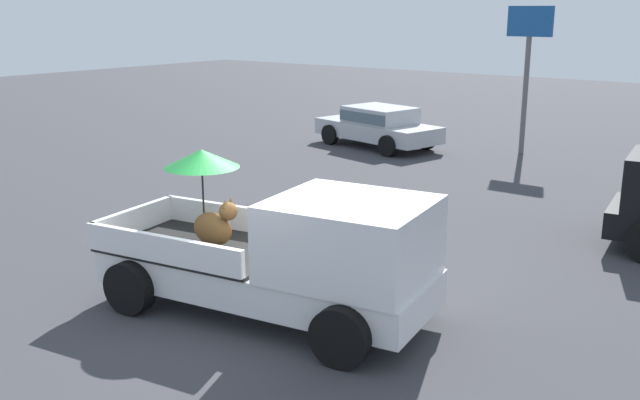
# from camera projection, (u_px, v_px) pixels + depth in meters

# --- Properties ---
(ground_plane) EXTENTS (80.00, 80.00, 0.00)m
(ground_plane) POSITION_uv_depth(u_px,v_px,m) (266.00, 312.00, 10.84)
(ground_plane) COLOR #38383D
(pickup_truck_main) EXTENTS (5.28, 2.88, 2.31)m
(pickup_truck_main) POSITION_uv_depth(u_px,v_px,m) (290.00, 255.00, 10.40)
(pickup_truck_main) COLOR black
(pickup_truck_main) RESTS_ON ground
(parked_sedan_near) EXTENTS (4.58, 2.66, 1.33)m
(parked_sedan_near) POSITION_uv_depth(u_px,v_px,m) (378.00, 125.00, 23.60)
(parked_sedan_near) COLOR black
(parked_sedan_near) RESTS_ON ground
(motel_sign) EXTENTS (1.40, 0.16, 4.49)m
(motel_sign) POSITION_uv_depth(u_px,v_px,m) (528.00, 50.00, 21.91)
(motel_sign) COLOR #59595B
(motel_sign) RESTS_ON ground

